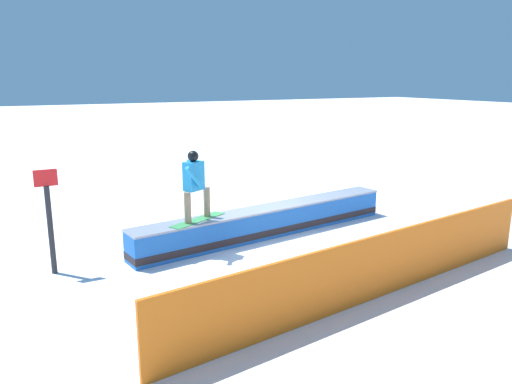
{
  "coord_description": "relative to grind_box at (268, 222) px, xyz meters",
  "views": [
    {
      "loc": [
        5.21,
        9.44,
        3.54
      ],
      "look_at": [
        0.9,
        1.13,
        1.35
      ],
      "focal_mm": 34.52,
      "sensor_mm": 36.0,
      "label": 1
    }
  ],
  "objects": [
    {
      "name": "grind_box",
      "position": [
        0.0,
        0.0,
        0.0
      ],
      "size": [
        6.66,
        1.58,
        0.67
      ],
      "color": "blue",
      "rests_on": "ground_plane"
    },
    {
      "name": "ground_plane",
      "position": [
        0.0,
        0.0,
        -0.3
      ],
      "size": [
        120.0,
        120.0,
        0.0
      ],
      "primitive_type": "plane",
      "color": "white"
    },
    {
      "name": "safety_fence",
      "position": [
        0.0,
        3.7,
        0.24
      ],
      "size": [
        8.13,
        1.23,
        1.09
      ],
      "primitive_type": "cube",
      "rotation": [
        0.0,
        0.0,
        0.14
      ],
      "color": "orange",
      "rests_on": "ground_plane"
    },
    {
      "name": "snowboarder",
      "position": [
        1.86,
        0.29,
        1.16
      ],
      "size": [
        1.38,
        0.9,
        1.46
      ],
      "color": "#3D9551",
      "rests_on": "grind_box"
    },
    {
      "name": "trail_marker",
      "position": [
        4.6,
        0.15,
        0.74
      ],
      "size": [
        0.4,
        0.1,
        1.95
      ],
      "color": "#262628",
      "rests_on": "ground_plane"
    }
  ]
}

